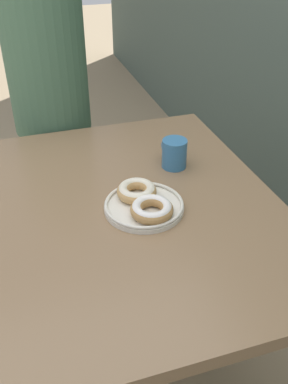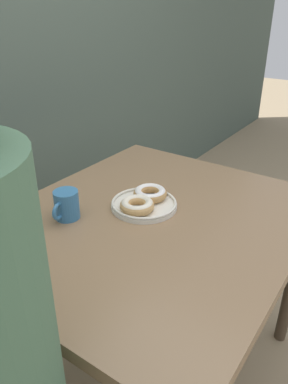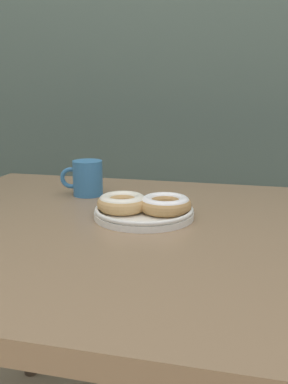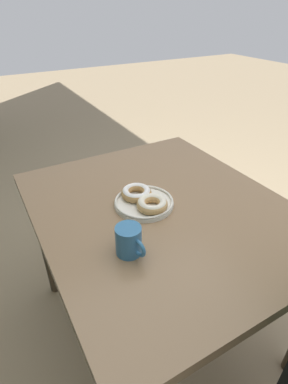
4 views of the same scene
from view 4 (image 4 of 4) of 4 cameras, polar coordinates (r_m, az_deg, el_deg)
ground_plane at (r=1.76m, az=6.81°, el=-21.63°), size 14.00×14.00×0.00m
dining_table at (r=1.21m, az=3.30°, el=-5.59°), size 1.09×0.92×0.75m
donut_plate at (r=1.15m, az=-0.01°, el=-1.50°), size 0.23×0.23×0.05m
coffee_mug at (r=0.93m, az=-2.85°, el=-9.21°), size 0.12×0.08×0.10m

